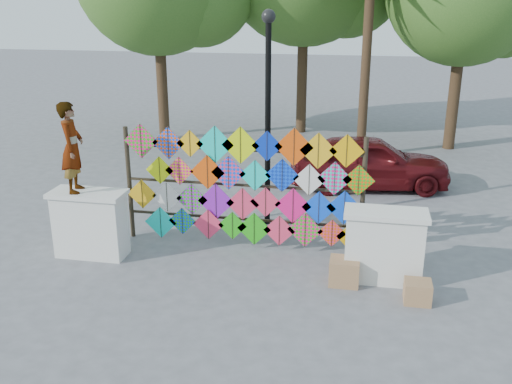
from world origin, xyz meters
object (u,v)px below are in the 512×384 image
kite_rack (247,188)px  sedan (370,162)px  vendor_woman (72,147)px  lamppost (268,100)px

kite_rack → sedan: 4.85m
kite_rack → sedan: bearing=61.1°
vendor_woman → sedan: bearing=-59.4°
kite_rack → vendor_woman: 3.29m
kite_rack → sedan: size_ratio=1.23×
vendor_woman → lamppost: 3.93m
vendor_woman → kite_rack: bearing=-86.2°
kite_rack → vendor_woman: bearing=-163.0°
vendor_woman → sedan: (5.36, 5.15, -1.43)m
kite_rack → sedan: (2.33, 4.22, -0.55)m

